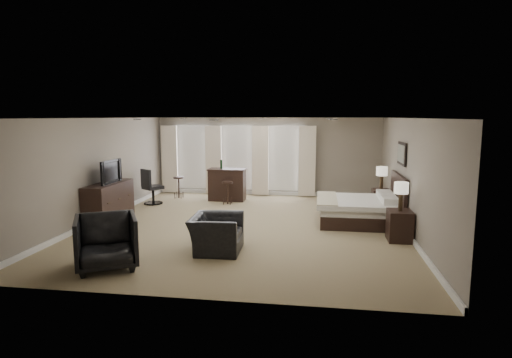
# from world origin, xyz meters

# --- Properties ---
(room) EXTENTS (7.60, 8.60, 2.64)m
(room) POSITION_xyz_m (0.00, 0.00, 1.30)
(room) COLOR #877756
(room) RESTS_ON ground
(window_bay) EXTENTS (5.25, 0.20, 2.30)m
(window_bay) POSITION_xyz_m (-1.00, 4.11, 1.20)
(window_bay) COLOR silver
(window_bay) RESTS_ON room
(bed) EXTENTS (1.95, 1.86, 1.24)m
(bed) POSITION_xyz_m (2.58, 0.72, 0.62)
(bed) COLOR silver
(bed) RESTS_ON ground
(nightstand_near) EXTENTS (0.49, 0.60, 0.65)m
(nightstand_near) POSITION_xyz_m (3.47, -0.73, 0.33)
(nightstand_near) COLOR black
(nightstand_near) RESTS_ON ground
(nightstand_far) EXTENTS (0.47, 0.57, 0.62)m
(nightstand_far) POSITION_xyz_m (3.47, 2.17, 0.31)
(nightstand_far) COLOR black
(nightstand_far) RESTS_ON ground
(lamp_near) EXTENTS (0.30, 0.30, 0.61)m
(lamp_near) POSITION_xyz_m (3.47, -0.73, 0.96)
(lamp_near) COLOR beige
(lamp_near) RESTS_ON nightstand_near
(lamp_far) EXTENTS (0.31, 0.31, 0.64)m
(lamp_far) POSITION_xyz_m (3.47, 2.17, 0.94)
(lamp_far) COLOR beige
(lamp_far) RESTS_ON nightstand_far
(wall_art) EXTENTS (0.04, 0.96, 0.56)m
(wall_art) POSITION_xyz_m (3.70, 0.72, 1.75)
(wall_art) COLOR slate
(wall_art) RESTS_ON room
(dresser) EXTENTS (0.55, 1.71, 0.99)m
(dresser) POSITION_xyz_m (-3.45, -0.12, 0.50)
(dresser) COLOR black
(dresser) RESTS_ON ground
(tv) EXTENTS (0.58, 1.01, 0.13)m
(tv) POSITION_xyz_m (-3.45, -0.12, 1.06)
(tv) COLOR black
(tv) RESTS_ON dresser
(armchair_near) EXTENTS (0.76, 1.12, 0.96)m
(armchair_near) POSITION_xyz_m (-0.23, -2.00, 0.48)
(armchair_near) COLOR black
(armchair_near) RESTS_ON ground
(armchair_far) EXTENTS (1.34, 1.31, 1.04)m
(armchair_far) POSITION_xyz_m (-1.90, -3.22, 0.52)
(armchair_far) COLOR black
(armchair_far) RESTS_ON ground
(bar_counter) EXTENTS (1.17, 0.61, 1.02)m
(bar_counter) POSITION_xyz_m (-1.12, 3.09, 0.51)
(bar_counter) COLOR black
(bar_counter) RESTS_ON ground
(bar_stool_left) EXTENTS (0.34, 0.34, 0.70)m
(bar_stool_left) POSITION_xyz_m (-2.77, 3.23, 0.35)
(bar_stool_left) COLOR black
(bar_stool_left) RESTS_ON ground
(bar_stool_right) EXTENTS (0.34, 0.34, 0.69)m
(bar_stool_right) POSITION_xyz_m (-0.99, 2.52, 0.35)
(bar_stool_right) COLOR black
(bar_stool_right) RESTS_ON ground
(desk_chair) EXTENTS (0.77, 0.77, 1.09)m
(desk_chair) POSITION_xyz_m (-3.22, 2.17, 0.54)
(desk_chair) COLOR black
(desk_chair) RESTS_ON ground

